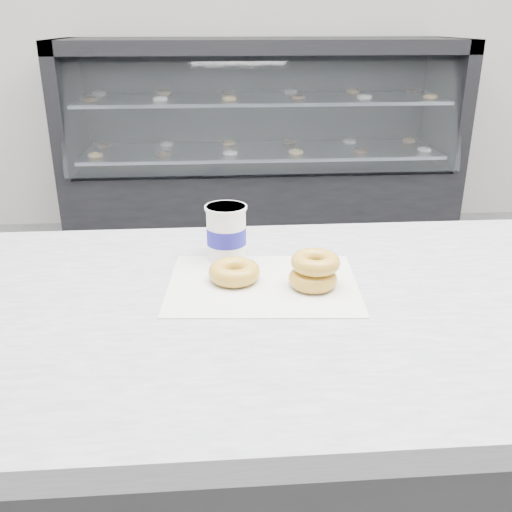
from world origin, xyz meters
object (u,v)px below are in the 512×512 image
at_px(counter, 374,492).
at_px(coffee_cup, 226,232).
at_px(donut_single, 234,272).
at_px(display_case, 261,164).
at_px(donut_stack, 314,270).

xyz_separation_m(counter, coffee_cup, (-0.28, 0.19, 0.50)).
bearing_deg(donut_single, coffee_cup, 95.71).
bearing_deg(display_case, donut_stack, -92.86).
height_order(counter, coffee_cup, coffee_cup).
distance_m(counter, display_case, 2.72).
relative_size(display_case, coffee_cup, 21.67).
xyz_separation_m(donut_stack, coffee_cup, (-0.15, 0.14, 0.02)).
distance_m(counter, donut_single, 0.55).
distance_m(display_case, donut_single, 2.69).
bearing_deg(display_case, counter, -90.00).
bearing_deg(counter, coffee_cup, 146.85).
bearing_deg(donut_stack, coffee_cup, 136.66).
xyz_separation_m(donut_single, coffee_cup, (-0.01, 0.11, 0.04)).
height_order(display_case, donut_stack, display_case).
height_order(display_case, coffee_cup, display_case).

